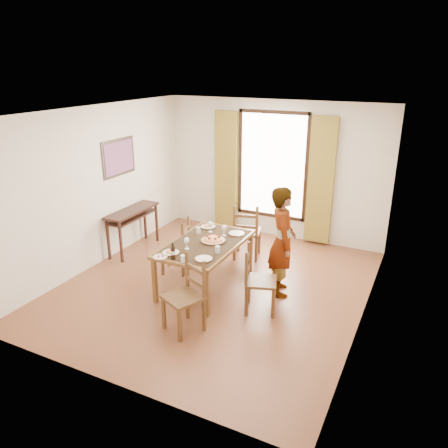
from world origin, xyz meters
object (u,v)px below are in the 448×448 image
at_px(console_table, 132,215).
at_px(pasta_platter, 213,238).
at_px(man, 282,242).
at_px(dining_table, 205,246).

height_order(console_table, pasta_platter, pasta_platter).
distance_m(man, pasta_platter, 1.06).
bearing_deg(pasta_platter, dining_table, -135.83).
xyz_separation_m(console_table, dining_table, (1.90, -0.67, 0.01)).
bearing_deg(man, dining_table, 82.59).
relative_size(dining_table, pasta_platter, 4.12).
distance_m(console_table, dining_table, 2.02).
bearing_deg(dining_table, console_table, 160.55).
bearing_deg(dining_table, pasta_platter, 44.17).
xyz_separation_m(dining_table, pasta_platter, (0.09, 0.09, 0.12)).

